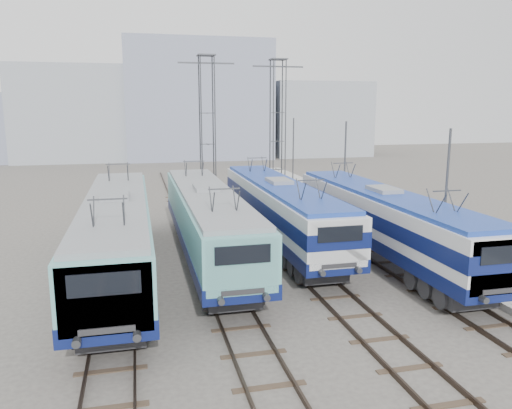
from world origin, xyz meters
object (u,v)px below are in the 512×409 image
object	(u,v)px
locomotive_center_left	(207,218)
catenary_tower_west	(207,124)
locomotive_far_left	(117,231)
catenary_tower_east	(278,123)
mast_mid	(345,171)
locomotive_center_right	(280,207)
mast_front	(445,202)
locomotive_far_right	(384,218)
mast_rear	(293,156)

from	to	relation	value
locomotive_center_left	catenary_tower_west	distance (m)	16.18
catenary_tower_west	locomotive_far_left	bearing A→B (deg)	-111.28
catenary_tower_east	mast_mid	distance (m)	10.69
locomotive_center_left	mast_mid	size ratio (longest dim) A/B	2.62
locomotive_center_left	catenary_tower_east	bearing A→B (deg)	63.32
locomotive_center_right	catenary_tower_west	distance (m)	14.32
mast_front	locomotive_center_right	bearing A→B (deg)	134.17
locomotive_center_right	catenary_tower_east	size ratio (longest dim) A/B	1.50
locomotive_center_left	catenary_tower_west	world-z (taller)	catenary_tower_west
locomotive_center_right	locomotive_far_right	size ratio (longest dim) A/B	1.01
locomotive_far_right	mast_rear	size ratio (longest dim) A/B	2.56
locomotive_far_left	locomotive_center_right	bearing A→B (deg)	23.27
mast_mid	catenary_tower_east	bearing A→B (deg)	101.86
locomotive_center_right	mast_mid	xyz separation A→B (m)	(6.35, 5.46, 1.20)
locomotive_far_left	mast_mid	bearing A→B (deg)	31.30
locomotive_far_right	mast_front	world-z (taller)	mast_front
locomotive_center_left	locomotive_far_left	bearing A→B (deg)	-156.89
mast_mid	locomotive_center_right	bearing A→B (deg)	-139.29
catenary_tower_west	mast_front	distance (m)	22.00
mast_mid	mast_rear	bearing A→B (deg)	90.00
catenary_tower_east	mast_rear	distance (m)	4.28
locomotive_far_right	mast_mid	bearing A→B (deg)	79.01
locomotive_far_right	catenary_tower_west	world-z (taller)	catenary_tower_west
mast_rear	locomotive_center_right	bearing A→B (deg)	-109.98
mast_rear	catenary_tower_west	bearing A→B (deg)	-155.06
locomotive_far_left	catenary_tower_west	world-z (taller)	catenary_tower_west
catenary_tower_east	mast_front	size ratio (longest dim) A/B	1.71
mast_mid	locomotive_far_left	bearing A→B (deg)	-148.70
locomotive_center_right	mast_rear	size ratio (longest dim) A/B	2.58
mast_front	mast_rear	bearing A→B (deg)	90.00
locomotive_far_left	locomotive_center_right	distance (m)	9.80
locomotive_center_right	catenary_tower_east	world-z (taller)	catenary_tower_east
catenary_tower_west	mast_front	size ratio (longest dim) A/B	1.71
locomotive_center_left	catenary_tower_east	distance (m)	19.97
locomotive_far_right	catenary_tower_east	distance (m)	20.01
locomotive_far_left	catenary_tower_east	distance (m)	23.83
locomotive_far_left	locomotive_center_right	world-z (taller)	locomotive_far_left
locomotive_far_left	locomotive_center_left	world-z (taller)	locomotive_far_left
catenary_tower_east	mast_rear	xyz separation A→B (m)	(2.10, 2.00, -3.14)
locomotive_center_right	mast_front	size ratio (longest dim) A/B	2.58
locomotive_center_right	catenary_tower_west	xyz separation A→B (m)	(-2.25, 13.46, 4.34)
locomotive_center_right	mast_mid	size ratio (longest dim) A/B	2.58
locomotive_far_left	locomotive_far_right	bearing A→B (deg)	-0.83
catenary_tower_east	locomotive_far_right	bearing A→B (deg)	-89.27
mast_front	mast_rear	world-z (taller)	same
mast_front	mast_mid	xyz separation A→B (m)	(0.00, 12.00, 0.00)
mast_mid	mast_rear	size ratio (longest dim) A/B	1.00
locomotive_far_right	catenary_tower_east	bearing A→B (deg)	90.73
locomotive_center_right	locomotive_center_left	bearing A→B (deg)	-156.57
locomotive_center_left	mast_mid	world-z (taller)	mast_mid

